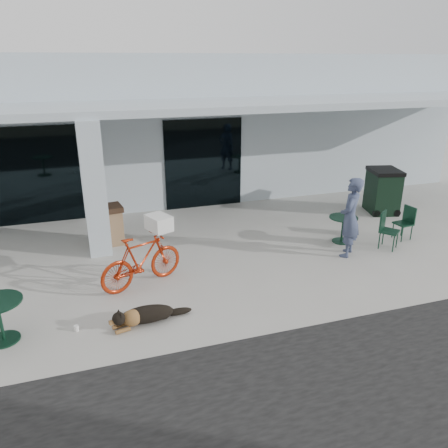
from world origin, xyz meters
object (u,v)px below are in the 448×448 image
object	(u,v)px
dog	(147,313)
trash_receptacle	(111,225)
cafe_chair_far_b	(403,223)
cafe_table_near	(0,321)
cafe_chair_far_a	(389,231)
bicycle	(142,261)
person	(350,217)
cafe_table_far	(342,229)
wheeled_bin	(383,191)

from	to	relation	value
dog	trash_receptacle	size ratio (longest dim) A/B	1.10
cafe_chair_far_b	trash_receptacle	world-z (taller)	trash_receptacle
cafe_table_near	cafe_chair_far_b	distance (m)	9.28
dog	cafe_chair_far_a	xyz separation A→B (m)	(6.08, 1.42, 0.28)
bicycle	trash_receptacle	xyz separation A→B (m)	(-0.43, 2.40, -0.05)
dog	person	world-z (taller)	person
cafe_table_near	cafe_chair_far_b	size ratio (longest dim) A/B	0.92
cafe_table_far	cafe_chair_far_a	xyz separation A→B (m)	(0.85, -0.70, 0.13)
cafe_table_near	person	size ratio (longest dim) A/B	0.42
bicycle	person	xyz separation A→B (m)	(4.79, 0.00, 0.39)
cafe_table_far	cafe_table_near	bearing A→B (deg)	-165.73
wheeled_bin	person	bearing A→B (deg)	-124.12
cafe_table_far	person	world-z (taller)	person
cafe_table_near	person	bearing A→B (deg)	9.41
cafe_chair_far_b	trash_receptacle	xyz separation A→B (m)	(-7.12, 1.98, 0.07)
bicycle	dog	size ratio (longest dim) A/B	1.68
dog	cafe_table_far	xyz separation A→B (m)	(5.23, 2.12, 0.15)
trash_receptacle	cafe_chair_far_b	bearing A→B (deg)	-15.56
person	bicycle	bearing A→B (deg)	-47.47
cafe_table_near	cafe_chair_far_b	world-z (taller)	cafe_chair_far_b
trash_receptacle	bicycle	bearing A→B (deg)	-79.78
cafe_chair_far_b	wheeled_bin	size ratio (longest dim) A/B	0.65
cafe_table_near	cafe_chair_far_b	bearing A→B (deg)	10.05
bicycle	cafe_chair_far_b	bearing A→B (deg)	-108.92
cafe_table_far	cafe_chair_far_a	size ratio (longest dim) A/B	0.78
person	wheeled_bin	xyz separation A→B (m)	(2.72, 2.40, -0.28)
cafe_chair_far_a	trash_receptacle	xyz separation A→B (m)	(-6.39, 2.38, 0.04)
dog	cafe_chair_far_a	distance (m)	6.25
dog	cafe_table_far	distance (m)	5.65
cafe_table_far	cafe_chair_far_b	size ratio (longest dim) A/B	0.83
cafe_chair_far_a	wheeled_bin	world-z (taller)	wheeled_bin
cafe_table_near	cafe_chair_far_a	size ratio (longest dim) A/B	0.86
dog	bicycle	bearing A→B (deg)	71.10
cafe_table_far	wheeled_bin	xyz separation A→B (m)	(2.40, 1.68, 0.33)
cafe_table_far	bicycle	bearing A→B (deg)	-171.93
cafe_table_far	cafe_chair_far_a	world-z (taller)	cafe_chair_far_a
cafe_chair_far_b	trash_receptacle	size ratio (longest dim) A/B	0.86
bicycle	cafe_table_far	bearing A→B (deg)	-104.43
dog	person	distance (m)	5.17
cafe_chair_far_b	cafe_table_near	bearing A→B (deg)	-86.84
bicycle	trash_receptacle	bearing A→B (deg)	-12.29
cafe_chair_far_b	wheeled_bin	distance (m)	2.16
person	dog	bearing A→B (deg)	-31.56
cafe_table_near	cafe_chair_far_b	xyz separation A→B (m)	(9.14, 1.62, 0.06)
wheeled_bin	cafe_chair_far_a	bearing A→B (deg)	-108.64
wheeled_bin	cafe_table_far	bearing A→B (deg)	-130.62
bicycle	person	bearing A→B (deg)	-112.51
bicycle	person	distance (m)	4.80
dog	person	xyz separation A→B (m)	(4.91, 1.40, 0.76)
cafe_table_far	trash_receptacle	world-z (taller)	trash_receptacle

